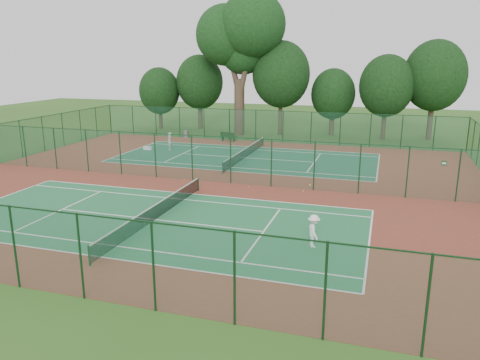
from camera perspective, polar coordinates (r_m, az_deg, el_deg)
name	(u,v)px	position (r m, az deg, el deg)	size (l,w,h in m)	color
ground	(211,182)	(35.31, -3.50, -0.20)	(120.00, 120.00, 0.00)	#2F591C
red_pad	(211,182)	(35.31, -3.50, -0.20)	(40.00, 36.00, 0.01)	brown
court_near	(156,220)	(27.46, -10.19, -4.79)	(23.77, 10.97, 0.01)	#226C3D
court_far	(246,158)	(43.60, 0.70, 2.72)	(23.77, 10.97, 0.01)	#1C583A
fence_north	(269,126)	(51.85, 3.58, 6.58)	(40.00, 0.09, 3.50)	#1A4F36
fence_south	(47,251)	(19.87, -22.50, -8.05)	(40.00, 0.09, 3.50)	#194D33
fence_divider	(211,159)	(34.90, -3.55, 2.59)	(40.00, 0.09, 3.50)	#194D32
tennis_net_near	(156,211)	(27.29, -10.24, -3.74)	(0.10, 12.90, 0.97)	#153B1E
tennis_net_far	(246,152)	(43.49, 0.70, 3.40)	(0.10, 12.90, 0.97)	#153B24
player_near	(314,231)	(23.30, 8.97, -6.15)	(1.07, 0.61, 1.65)	white
player_far	(170,141)	(47.78, -8.59, 4.69)	(0.64, 0.42, 1.74)	silver
trash_bin	(186,134)	(54.74, -6.61, 5.55)	(0.49, 0.49, 0.88)	gray
bench	(228,137)	(52.24, -1.50, 5.31)	(1.71, 0.64, 1.03)	black
kit_bag	(148,148)	(48.37, -11.20, 3.83)	(0.88, 0.33, 0.33)	silver
stray_ball_a	(249,187)	(33.71, 1.07, -0.82)	(0.07, 0.07, 0.07)	#CCE735
stray_ball_b	(303,191)	(32.92, 7.70, -1.33)	(0.07, 0.07, 0.07)	#CDEC37
stray_ball_c	(185,180)	(35.84, -6.77, 0.02)	(0.07, 0.07, 0.07)	#CFD531
big_tree	(241,34)	(56.62, 0.10, 17.34)	(10.73, 7.85, 16.48)	#3E2E22
evergreen_row	(285,134)	(58.03, 5.53, 5.65)	(39.00, 5.00, 12.00)	black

